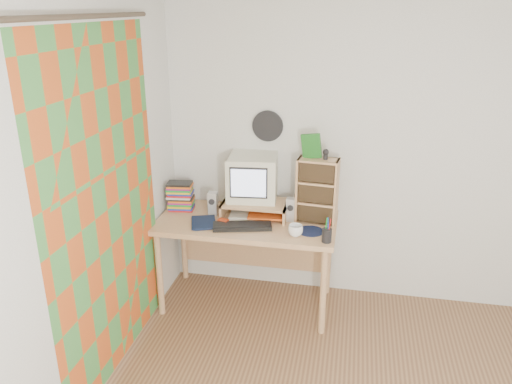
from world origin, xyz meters
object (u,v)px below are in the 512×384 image
at_px(dvd_stack, 180,193).
at_px(cd_rack, 317,191).
at_px(desk, 248,232).
at_px(keyboard, 242,226).
at_px(diary, 191,222).
at_px(mug, 296,231).
at_px(crt_monitor, 252,179).

distance_m(dvd_stack, cd_rack, 1.12).
relative_size(desk, cd_rack, 2.75).
height_order(desk, keyboard, keyboard).
bearing_deg(cd_rack, diary, -158.98).
height_order(cd_rack, mug, cd_rack).
relative_size(keyboard, diary, 1.97).
bearing_deg(keyboard, dvd_stack, 141.25).
bearing_deg(dvd_stack, diary, -64.11).
height_order(crt_monitor, keyboard, crt_monitor).
height_order(crt_monitor, mug, crt_monitor).
xyz_separation_m(keyboard, cd_rack, (0.54, 0.24, 0.24)).
bearing_deg(dvd_stack, mug, -25.16).
bearing_deg(mug, dvd_stack, 162.06).
bearing_deg(diary, desk, 11.20).
height_order(mug, diary, mug).
bearing_deg(keyboard, mug, -22.13).
distance_m(desk, dvd_stack, 0.64).
height_order(dvd_stack, diary, dvd_stack).
bearing_deg(cd_rack, desk, -171.36).
distance_m(keyboard, dvd_stack, 0.65).
xyz_separation_m(mug, diary, (-0.81, 0.04, -0.02)).
bearing_deg(keyboard, diary, 167.71).
distance_m(crt_monitor, mug, 0.59).
height_order(keyboard, cd_rack, cd_rack).
relative_size(crt_monitor, diary, 1.66).
bearing_deg(dvd_stack, cd_rack, -8.60).
bearing_deg(cd_rack, crt_monitor, 179.22).
xyz_separation_m(desk, diary, (-0.40, -0.23, 0.16)).
xyz_separation_m(keyboard, diary, (-0.40, -0.01, 0.01)).
bearing_deg(diary, crt_monitor, 18.77).
relative_size(cd_rack, mug, 4.69).
bearing_deg(cd_rack, dvd_stack, -175.38).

